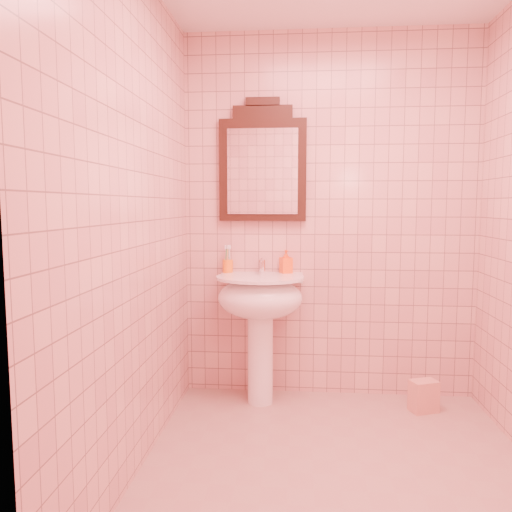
# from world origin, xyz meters

# --- Properties ---
(floor) EXTENTS (2.20, 2.20, 0.00)m
(floor) POSITION_xyz_m (0.00, 0.00, 0.00)
(floor) COLOR tan
(floor) RESTS_ON ground
(back_wall) EXTENTS (2.00, 0.02, 2.50)m
(back_wall) POSITION_xyz_m (0.00, 1.10, 1.25)
(back_wall) COLOR #DEA69B
(back_wall) RESTS_ON floor
(pedestal_sink) EXTENTS (0.58, 0.58, 0.86)m
(pedestal_sink) POSITION_xyz_m (-0.46, 0.87, 0.66)
(pedestal_sink) COLOR white
(pedestal_sink) RESTS_ON floor
(faucet) EXTENTS (0.04, 0.16, 0.11)m
(faucet) POSITION_xyz_m (-0.46, 1.01, 0.92)
(faucet) COLOR white
(faucet) RESTS_ON pedestal_sink
(mirror) EXTENTS (0.60, 0.06, 0.83)m
(mirror) POSITION_xyz_m (-0.46, 1.07, 1.61)
(mirror) COLOR black
(mirror) RESTS_ON back_wall
(toothbrush_cup) EXTENTS (0.07, 0.07, 0.17)m
(toothbrush_cup) POSITION_xyz_m (-0.70, 1.04, 0.91)
(toothbrush_cup) COLOR orange
(toothbrush_cup) RESTS_ON pedestal_sink
(soap_dispenser) EXTENTS (0.10, 0.10, 0.16)m
(soap_dispenser) POSITION_xyz_m (-0.29, 1.04, 0.94)
(soap_dispenser) COLOR #FF5A15
(soap_dispenser) RESTS_ON pedestal_sink
(towel) EXTENTS (0.20, 0.16, 0.20)m
(towel) POSITION_xyz_m (0.61, 0.82, 0.10)
(towel) COLOR tan
(towel) RESTS_ON floor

